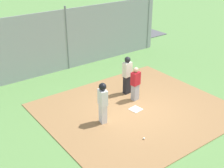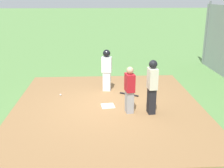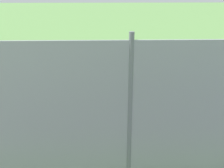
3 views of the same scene
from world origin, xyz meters
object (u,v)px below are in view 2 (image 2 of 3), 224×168
catcher (130,89)px  runner (107,68)px  baseball (61,95)px  umpire (152,86)px  home_plate (108,106)px  baseball_bat (129,94)px

catcher → runner: size_ratio=0.92×
baseball → umpire: bearing=-119.5°
umpire → baseball: 3.67m
home_plate → umpire: 1.76m
home_plate → baseball: 2.06m
runner → baseball: (-0.50, 1.77, -0.90)m
umpire → runner: size_ratio=1.06×
runner → baseball: 2.05m
catcher → runner: bearing=-82.6°
home_plate → catcher: bearing=-128.3°
catcher → baseball_bat: size_ratio=1.98×
baseball_bat → catcher: bearing=-64.4°
home_plate → runner: (1.61, -0.03, 0.93)m
home_plate → baseball: (1.11, 1.74, 0.03)m
catcher → umpire: 0.71m
catcher → umpire: size_ratio=0.87×
catcher → baseball: 3.01m
catcher → baseball: size_ratio=20.48×
home_plate → baseball: baseball is taller
runner → baseball_bat: bearing=64.3°
home_plate → catcher: 1.15m
home_plate → umpire: size_ratio=0.25×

